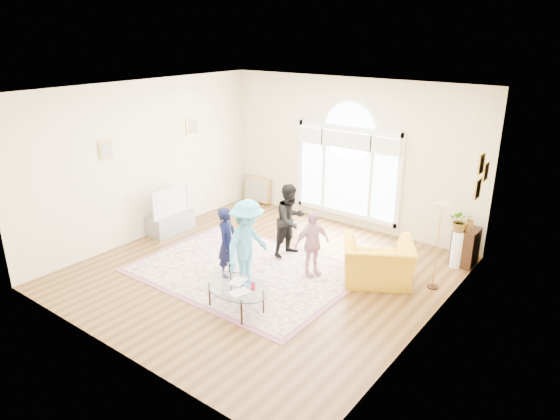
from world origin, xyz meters
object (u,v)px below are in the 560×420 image
Objects in this scene: area_rug at (245,271)px; armchair at (378,262)px; coffee_table at (236,287)px; television at (169,200)px; tv_console at (171,222)px.

area_rug is 2.37m from armchair.
area_rug is 1.38m from coffee_table.
area_rug is at bearing -10.50° from television.
tv_console reaches higher than area_rug.
television is at bearing 0.00° from tv_console.
tv_console is at bearing -23.45° from armchair.
television is 0.90× the size of armchair.
tv_console is 0.96× the size of television.
tv_console is 0.51m from television.
television is at bearing 162.58° from coffee_table.
armchair is at bearing 66.25° from coffee_table.
armchair reaches higher than area_rug.
area_rug is 3.45× the size of television.
coffee_table reaches higher than area_rug.
area_rug is at bearing -10.47° from tv_console.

